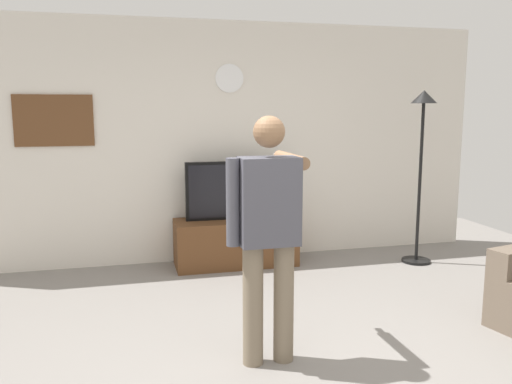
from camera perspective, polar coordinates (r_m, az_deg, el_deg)
name	(u,v)px	position (r m, az deg, el deg)	size (l,w,h in m)	color
ground_plane	(294,381)	(3.62, 4.11, -19.73)	(8.40, 8.40, 0.00)	gray
back_wall	(214,143)	(6.06, -4.56, 5.33)	(6.40, 0.10, 2.70)	silver
tv_stand	(236,242)	(5.92, -2.20, -5.44)	(1.34, 0.54, 0.52)	brown
television	(235,190)	(5.85, -2.33, 0.20)	(1.09, 0.07, 0.64)	black
wall_clock	(229,78)	(6.02, -2.90, 12.17)	(0.32, 0.32, 0.03)	white
framed_picture	(54,121)	(5.94, -20.98, 7.22)	(0.79, 0.04, 0.54)	brown
floor_lamp	(422,141)	(6.13, 17.48, 5.29)	(0.32, 0.32, 1.93)	black
person_standing_nearer_lamp	(268,227)	(3.54, 1.33, -3.76)	(0.58, 0.78, 1.70)	#7A6B56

